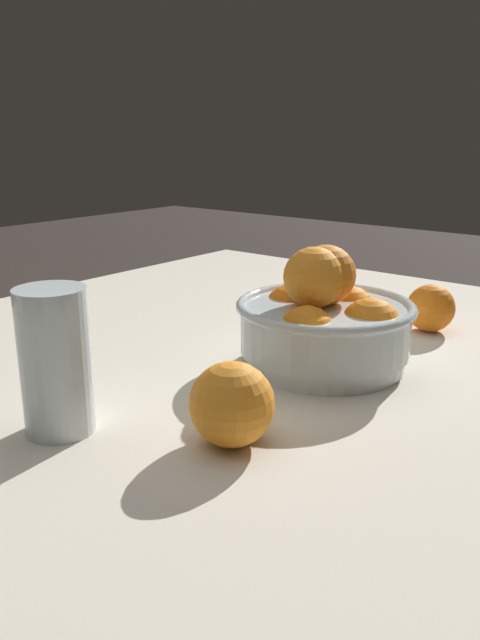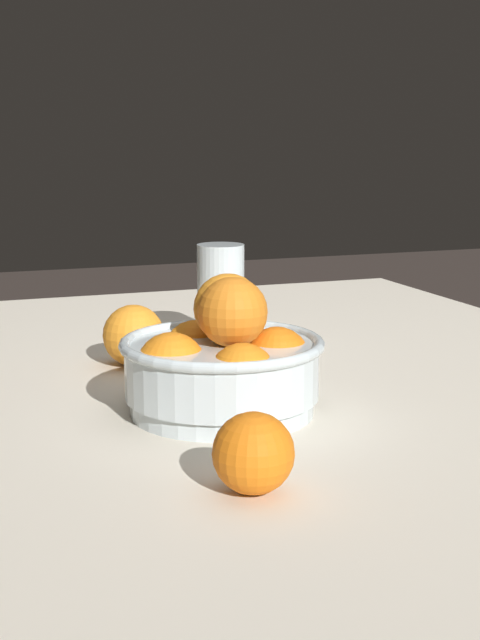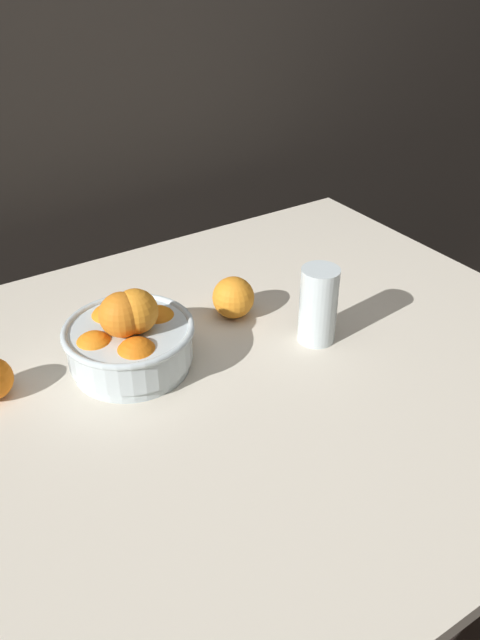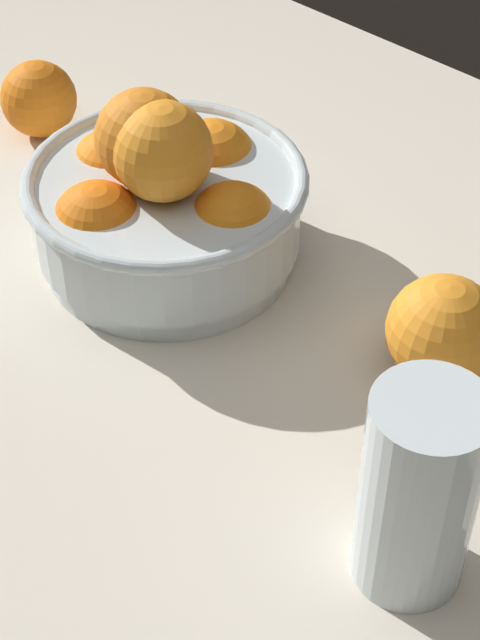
% 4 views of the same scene
% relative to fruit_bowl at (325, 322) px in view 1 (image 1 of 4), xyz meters
% --- Properties ---
extents(dining_table, '(1.35, 1.05, 0.73)m').
position_rel_fruit_bowl_xyz_m(dining_table, '(0.12, -0.11, -0.12)').
color(dining_table, beige).
rests_on(dining_table, ground_plane).
extents(fruit_bowl, '(0.23, 0.23, 0.15)m').
position_rel_fruit_bowl_xyz_m(fruit_bowl, '(0.00, 0.00, 0.00)').
color(fruit_bowl, silver).
rests_on(fruit_bowl, dining_table).
extents(juice_glass, '(0.07, 0.07, 0.15)m').
position_rel_fruit_bowl_xyz_m(juice_glass, '(0.33, -0.11, 0.01)').
color(juice_glass, '#F4A314').
rests_on(juice_glass, dining_table).
extents(orange_loose_near_bowl, '(0.07, 0.07, 0.07)m').
position_rel_fruit_bowl_xyz_m(orange_loose_near_bowl, '(-0.22, 0.05, -0.02)').
color(orange_loose_near_bowl, orange).
rests_on(orange_loose_near_bowl, dining_table).
extents(orange_loose_front, '(0.08, 0.08, 0.08)m').
position_rel_fruit_bowl_xyz_m(orange_loose_front, '(0.24, 0.04, -0.02)').
color(orange_loose_front, orange).
rests_on(orange_loose_front, dining_table).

